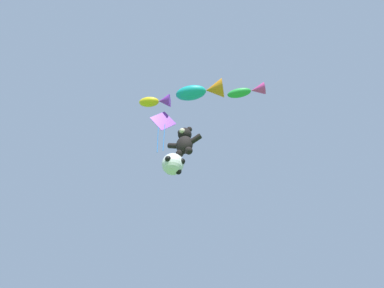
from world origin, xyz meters
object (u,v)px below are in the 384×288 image
at_px(teddy_bear_kite, 184,141).
at_px(fish_kite_teal, 203,91).
at_px(diamond_kite, 163,123).
at_px(fish_kite_goldfin, 157,101).
at_px(fish_kite_emerald, 248,91).
at_px(soccer_ball_kite, 173,164).

xyz_separation_m(teddy_bear_kite, fish_kite_teal, (1.10, -0.37, 2.88)).
bearing_deg(diamond_kite, fish_kite_goldfin, -110.52).
distance_m(fish_kite_teal, fish_kite_goldfin, 2.43).
height_order(teddy_bear_kite, diamond_kite, diamond_kite).
relative_size(fish_kite_goldfin, diamond_kite, 0.61).
bearing_deg(fish_kite_emerald, fish_kite_teal, -168.40).
bearing_deg(teddy_bear_kite, fish_kite_emerald, 1.11).
bearing_deg(soccer_ball_kite, fish_kite_emerald, 1.11).
height_order(teddy_bear_kite, fish_kite_emerald, fish_kite_emerald).
bearing_deg(teddy_bear_kite, fish_kite_teal, -18.76).
distance_m(teddy_bear_kite, fish_kite_teal, 3.10).
relative_size(fish_kite_teal, diamond_kite, 0.90).
bearing_deg(diamond_kite, teddy_bear_kite, 12.59).
bearing_deg(fish_kite_goldfin, diamond_kite, 69.48).
height_order(fish_kite_emerald, diamond_kite, fish_kite_emerald).
height_order(soccer_ball_kite, fish_kite_teal, fish_kite_teal).
xyz_separation_m(soccer_ball_kite, diamond_kite, (-0.61, -0.24, 2.73)).
height_order(teddy_bear_kite, soccer_ball_kite, teddy_bear_kite).
relative_size(fish_kite_emerald, diamond_kite, 0.64).
bearing_deg(teddy_bear_kite, soccer_ball_kite, -178.89).
bearing_deg(fish_kite_goldfin, fish_kite_teal, 9.51).
height_order(fish_kite_emerald, fish_kite_goldfin, fish_kite_goldfin).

